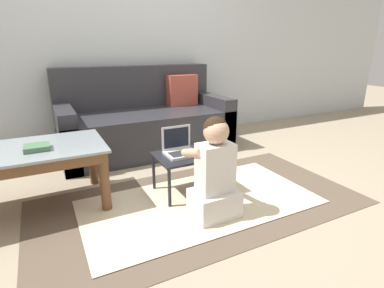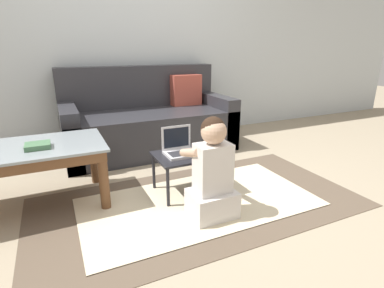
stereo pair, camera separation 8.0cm
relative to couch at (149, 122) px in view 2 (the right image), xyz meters
The scene contains 10 objects.
ground_plane 1.37m from the couch, 87.31° to the right, with size 16.00×16.00×0.00m, color gray.
wall_back 1.05m from the couch, 82.31° to the left, with size 9.00×0.06×2.50m.
area_rug 1.44m from the couch, 91.97° to the right, with size 2.41×1.24×0.01m.
couch is the anchor object (origin of this frame).
coffee_table 1.55m from the couch, 142.74° to the right, with size 1.17×0.62×0.46m.
laptop_desk 1.20m from the couch, 92.31° to the right, with size 0.52×0.38×0.32m.
laptop 1.18m from the couch, 95.17° to the right, with size 0.24×0.20×0.21m.
computer_mouse 1.25m from the couch, 86.64° to the right, with size 0.06×0.10×0.04m.
person_seated 1.60m from the couch, 91.98° to the right, with size 0.31×0.37×0.71m.
book_on_table 1.49m from the couch, 137.30° to the right, with size 0.16×0.14×0.03m.
Camera 2 is at (-1.02, -1.87, 1.12)m, focal length 28.00 mm.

